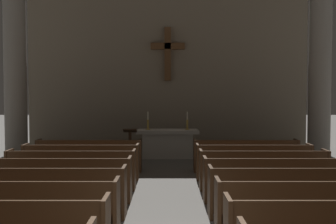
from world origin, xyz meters
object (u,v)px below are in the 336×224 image
(pew_left_row_8, at_px, (90,155))
(pew_left_row_5, at_px, (60,179))
(pew_left_row_4, at_px, (44,192))
(pew_right_row_8, at_px, (246,155))
(pew_right_row_5, at_px, (276,179))
(pew_left_row_7, at_px, (82,162))
(pew_left_row_3, at_px, (22,209))
(pew_right_row_3, at_px, (313,209))
(candlestick_left, at_px, (148,124))
(lectern, at_px, (131,147))
(pew_left_row_6, at_px, (72,169))
(pew_right_row_6, at_px, (264,170))
(pew_right_row_4, at_px, (292,192))
(candlestick_right, at_px, (188,124))
(altar, at_px, (168,143))
(column_left_second, at_px, (16,73))
(column_right_second, at_px, (320,73))
(pew_right_row_7, at_px, (254,162))

(pew_left_row_8, bearing_deg, pew_left_row_5, -90.00)
(pew_left_row_4, xyz_separation_m, pew_right_row_8, (4.58, 4.48, 0.00))
(pew_right_row_5, bearing_deg, pew_right_row_8, 90.00)
(pew_left_row_5, distance_m, pew_left_row_7, 2.24)
(pew_left_row_3, relative_size, pew_right_row_3, 1.00)
(pew_left_row_5, relative_size, candlestick_left, 4.78)
(pew_left_row_3, xyz_separation_m, pew_right_row_5, (4.58, 2.24, 0.00))
(lectern, bearing_deg, pew_left_row_6, -106.19)
(pew_right_row_3, bearing_deg, pew_right_row_6, 90.00)
(pew_left_row_5, relative_size, pew_right_row_3, 1.00)
(pew_right_row_4, bearing_deg, pew_left_row_6, 153.97)
(pew_right_row_4, bearing_deg, pew_left_row_7, 143.77)
(lectern, bearing_deg, candlestick_right, 31.90)
(pew_left_row_3, distance_m, candlestick_right, 8.78)
(pew_right_row_4, xyz_separation_m, altar, (-2.29, 7.10, 0.06))
(pew_left_row_5, xyz_separation_m, pew_right_row_4, (4.58, -1.12, 0.00))
(pew_right_row_6, bearing_deg, pew_right_row_3, -90.00)
(pew_left_row_8, relative_size, pew_right_row_8, 1.00)
(pew_left_row_6, relative_size, pew_right_row_6, 1.00)
(pew_right_row_4, relative_size, altar, 1.39)
(pew_right_row_4, height_order, lectern, lectern)
(column_left_second, bearing_deg, column_right_second, 0.00)
(pew_left_row_8, bearing_deg, pew_right_row_3, -50.68)
(pew_left_row_8, bearing_deg, pew_left_row_4, -90.00)
(pew_right_row_3, height_order, pew_right_row_4, same)
(pew_right_row_7, bearing_deg, pew_right_row_6, -90.00)
(pew_right_row_6, bearing_deg, pew_right_row_8, 90.00)
(altar, bearing_deg, pew_right_row_7, -58.53)
(pew_left_row_7, relative_size, lectern, 2.64)
(pew_left_row_3, height_order, pew_right_row_6, same)
(column_right_second, relative_size, candlestick_right, 9.55)
(candlestick_left, relative_size, lectern, 0.55)
(pew_left_row_7, relative_size, candlestick_left, 4.78)
(pew_right_row_8, height_order, lectern, lectern)
(pew_left_row_8, height_order, column_left_second, column_left_second)
(pew_left_row_4, xyz_separation_m, pew_left_row_5, (0.00, 1.12, 0.00))
(pew_left_row_3, height_order, pew_right_row_8, same)
(pew_left_row_3, bearing_deg, column_left_second, 110.70)
(pew_left_row_5, height_order, altar, altar)
(pew_left_row_8, height_order, lectern, lectern)
(pew_right_row_5, relative_size, pew_right_row_6, 1.00)
(pew_left_row_3, relative_size, altar, 1.39)
(pew_left_row_3, height_order, candlestick_left, candlestick_left)
(pew_right_row_7, relative_size, pew_right_row_8, 1.00)
(pew_left_row_5, xyz_separation_m, pew_left_row_8, (0.00, 3.36, 0.00))
(pew_left_row_5, height_order, pew_right_row_7, same)
(pew_left_row_4, height_order, candlestick_left, candlestick_left)
(pew_right_row_6, relative_size, lectern, 2.64)
(pew_right_row_5, bearing_deg, pew_left_row_8, 143.77)
(column_left_second, bearing_deg, pew_right_row_5, -33.54)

